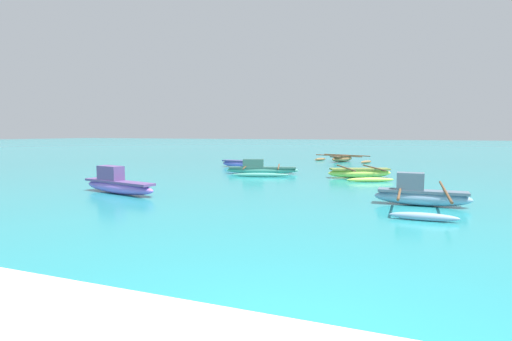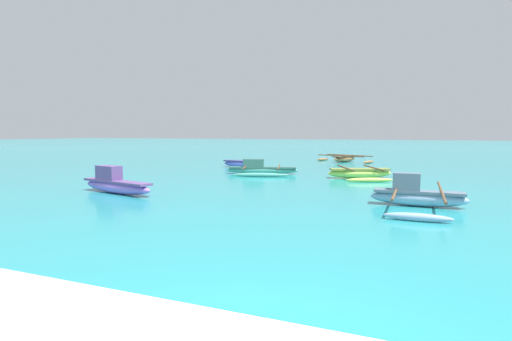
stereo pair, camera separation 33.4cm
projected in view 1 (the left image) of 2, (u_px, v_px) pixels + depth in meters
moored_boat_0 at (342, 159)px, 29.10m from camera, size 4.32×2.95×0.51m
moored_boat_1 at (360, 173)px, 18.78m from camera, size 3.22×3.87×0.51m
moored_boat_2 at (420, 195)px, 11.65m from camera, size 2.67×4.50×0.96m
moored_boat_3 at (240, 163)px, 24.53m from camera, size 2.52×0.94×0.43m
moored_boat_4 at (117, 184)px, 13.97m from camera, size 3.56×1.34×0.95m
moored_boat_5 at (261, 169)px, 20.68m from camera, size 3.74×3.86×0.76m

